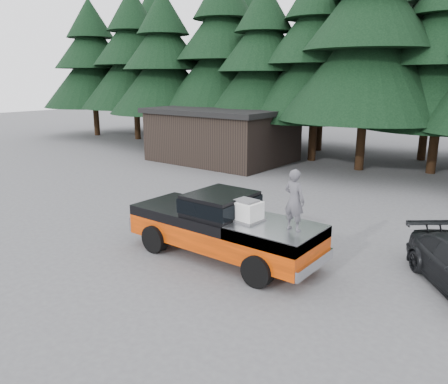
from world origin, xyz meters
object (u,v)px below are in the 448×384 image
Objects in this scene: air_compressor at (246,211)px; man_on_bed at (294,200)px; utility_building at (222,134)px; pickup_truck at (223,235)px.

man_on_bed is (1.39, 0.11, 0.54)m from air_compressor.
utility_building is (-10.48, 12.37, 0.08)m from air_compressor.
pickup_truck is at bearing 6.81° from man_on_bed.
utility_building reaches higher than pickup_truck.
man_on_bed is at bearing -0.24° from pickup_truck.
pickup_truck is at bearing -51.95° from utility_building.
utility_building is (-11.87, 12.26, -0.46)m from man_on_bed.
pickup_truck is 7.89× the size of air_compressor.
man_on_bed is (2.28, -0.01, 1.46)m from pickup_truck.
man_on_bed is 0.19× the size of utility_building.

